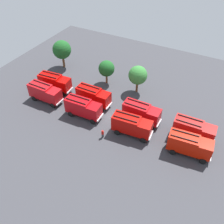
# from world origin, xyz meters

# --- Properties ---
(ground_plane) EXTENTS (66.96, 66.96, 0.00)m
(ground_plane) POSITION_xyz_m (0.00, 0.00, 0.00)
(ground_plane) COLOR #38383D
(fire_truck_0) EXTENTS (7.20, 2.75, 3.88)m
(fire_truck_0) POSITION_xyz_m (-14.65, -1.84, 2.15)
(fire_truck_0) COLOR #B31014
(fire_truck_0) RESTS_ON ground
(fire_truck_1) EXTENTS (7.30, 3.00, 3.88)m
(fire_truck_1) POSITION_xyz_m (-5.10, -2.18, 2.15)
(fire_truck_1) COLOR #B00A0F
(fire_truck_1) RESTS_ON ground
(fire_truck_2) EXTENTS (7.38, 3.26, 3.88)m
(fire_truck_2) POSITION_xyz_m (5.09, -2.18, 2.15)
(fire_truck_2) COLOR #A80905
(fire_truck_2) RESTS_ON ground
(fire_truck_3) EXTENTS (7.39, 3.29, 3.88)m
(fire_truck_3) POSITION_xyz_m (15.26, -1.86, 2.15)
(fire_truck_3) COLOR #B81304
(fire_truck_3) RESTS_ON ground
(fire_truck_4) EXTENTS (7.39, 3.27, 3.88)m
(fire_truck_4) POSITION_xyz_m (-15.18, 2.06, 2.15)
(fire_truck_4) COLOR #B20604
(fire_truck_4) RESTS_ON ground
(fire_truck_5) EXTENTS (7.20, 2.75, 3.88)m
(fire_truck_5) POSITION_xyz_m (-5.26, 1.83, 2.15)
(fire_truck_5) COLOR #B00705
(fire_truck_5) RESTS_ON ground
(fire_truck_6) EXTENTS (7.20, 2.75, 3.88)m
(fire_truck_6) POSITION_xyz_m (5.26, 1.76, 2.15)
(fire_truck_6) COLOR #B10D12
(fire_truck_6) RESTS_ON ground
(fire_truck_7) EXTENTS (7.27, 2.94, 3.88)m
(fire_truck_7) POSITION_xyz_m (15.00, 1.89, 2.15)
(fire_truck_7) COLOR #A91513
(fire_truck_7) RESTS_ON ground
(firefighter_0) EXTENTS (0.30, 0.45, 1.83)m
(firefighter_0) POSITION_xyz_m (-9.06, -0.14, 1.04)
(firefighter_0) COLOR black
(firefighter_0) RESTS_ON ground
(firefighter_1) EXTENTS (0.30, 0.45, 1.66)m
(firefighter_1) POSITION_xyz_m (-18.06, 5.25, 0.93)
(firefighter_1) COLOR black
(firefighter_1) RESTS_ON ground
(firefighter_2) EXTENTS (0.45, 0.48, 1.73)m
(firefighter_2) POSITION_xyz_m (-6.43, 4.54, 0.97)
(firefighter_2) COLOR black
(firefighter_2) RESTS_ON ground
(firefighter_3) EXTENTS (0.40, 0.48, 1.78)m
(firefighter_3) POSITION_xyz_m (13.10, 5.17, 1.00)
(firefighter_3) COLOR black
(firefighter_3) RESTS_ON ground
(firefighter_4) EXTENTS (0.48, 0.42, 1.66)m
(firefighter_4) POSITION_xyz_m (0.99, -5.38, 0.92)
(firefighter_4) COLOR black
(firefighter_4) RESTS_ON ground
(tree_0) EXTENTS (4.45, 4.45, 6.90)m
(tree_0) POSITION_xyz_m (-19.60, 11.08, 4.64)
(tree_0) COLOR brown
(tree_0) RESTS_ON ground
(tree_1) EXTENTS (3.59, 3.59, 5.56)m
(tree_1) POSITION_xyz_m (-6.66, 9.92, 3.74)
(tree_1) COLOR brown
(tree_1) RESTS_ON ground
(tree_2) EXTENTS (4.00, 4.00, 6.19)m
(tree_2) POSITION_xyz_m (0.79, 10.07, 4.17)
(tree_2) COLOR brown
(tree_2) RESTS_ON ground
(traffic_cone_0) EXTENTS (0.47, 0.47, 0.67)m
(traffic_cone_0) POSITION_xyz_m (2.47, 4.60, 0.33)
(traffic_cone_0) COLOR #F2600C
(traffic_cone_0) RESTS_ON ground
(traffic_cone_1) EXTENTS (0.42, 0.42, 0.60)m
(traffic_cone_1) POSITION_xyz_m (4.01, -0.35, 0.30)
(traffic_cone_1) COLOR #F2600C
(traffic_cone_1) RESTS_ON ground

